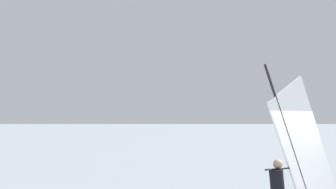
% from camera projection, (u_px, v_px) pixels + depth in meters
% --- Properties ---
extents(windsurfer, '(1.26, 3.92, 3.74)m').
position_uv_depth(windsurfer, '(286.00, 184.00, 17.70)').
color(windsurfer, white).
rests_on(windsurfer, ground_plane).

